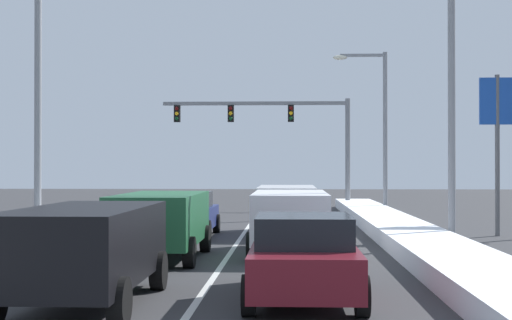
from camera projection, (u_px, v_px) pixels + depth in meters
ground_plane at (231, 253)px, 21.04m from camera, size 120.00×120.00×0.00m
lane_stripe_between_right_lane_and_center_lane at (239, 240)px, 24.75m from camera, size 0.14×40.93×0.01m
snow_bank_right_shoulder at (405, 233)px, 24.53m from camera, size 2.00×40.93×0.49m
snow_bank_left_shoulder at (77, 232)px, 24.99m from camera, size 1.87×40.93×0.46m
sedan_maroon_right_lane_nearest at (303, 257)px, 13.56m from camera, size 2.00×4.50×1.51m
suv_white_right_lane_second at (290, 217)px, 20.65m from camera, size 2.16×4.90×1.67m
suv_silver_right_lane_third at (287, 205)px, 26.74m from camera, size 2.16×4.90×1.67m
suv_black_center_lane_nearest at (86, 246)px, 13.03m from camera, size 2.16×4.90×1.67m
suv_green_center_lane_second at (161, 219)px, 19.57m from camera, size 2.16×4.90×1.67m
sedan_navy_center_lane_third at (186, 214)px, 25.91m from camera, size 2.00×4.50×1.51m
traffic_light_gantry at (282, 125)px, 43.32m from camera, size 10.60×0.47×6.20m
street_lamp_right_near at (440, 66)px, 22.68m from camera, size 2.66×0.36×9.03m
street_lamp_right_mid at (378, 117)px, 37.55m from camera, size 2.66×0.36×7.98m
street_lamp_left_mid at (49, 70)px, 23.68m from camera, size 2.66×0.36×9.04m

